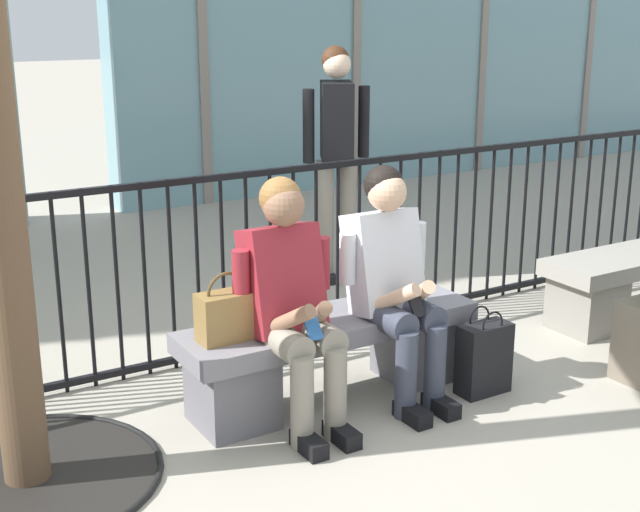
% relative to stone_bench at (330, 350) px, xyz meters
% --- Properties ---
extents(ground_plane, '(60.00, 60.00, 0.00)m').
position_rel_stone_bench_xyz_m(ground_plane, '(0.00, 0.00, -0.27)').
color(ground_plane, '#A8A091').
extents(stone_bench, '(1.60, 0.44, 0.45)m').
position_rel_stone_bench_xyz_m(stone_bench, '(0.00, 0.00, 0.00)').
color(stone_bench, slate).
rests_on(stone_bench, ground).
extents(seated_person_with_phone, '(0.52, 0.66, 1.21)m').
position_rel_stone_bench_xyz_m(seated_person_with_phone, '(-0.30, -0.13, 0.38)').
color(seated_person_with_phone, gray).
rests_on(seated_person_with_phone, ground).
extents(seated_person_companion, '(0.52, 0.66, 1.21)m').
position_rel_stone_bench_xyz_m(seated_person_companion, '(0.30, -0.13, 0.38)').
color(seated_person_companion, '#383D4C').
rests_on(seated_person_companion, ground).
extents(handbag_on_bench, '(0.28, 0.15, 0.34)m').
position_rel_stone_bench_xyz_m(handbag_on_bench, '(-0.58, -0.01, 0.30)').
color(handbag_on_bench, olive).
rests_on(handbag_on_bench, stone_bench).
extents(shopping_bag, '(0.28, 0.15, 0.47)m').
position_rel_stone_bench_xyz_m(shopping_bag, '(0.73, -0.36, -0.07)').
color(shopping_bag, black).
rests_on(shopping_bag, ground).
extents(bystander_at_railing, '(0.55, 0.44, 1.71)m').
position_rel_stone_bench_xyz_m(bystander_at_railing, '(1.14, 1.75, 0.73)').
color(bystander_at_railing, gray).
rests_on(bystander_at_railing, ground).
extents(plaza_railing, '(8.53, 0.04, 1.09)m').
position_rel_stone_bench_xyz_m(plaza_railing, '(-0.00, 0.78, 0.28)').
color(plaza_railing, black).
rests_on(plaza_railing, ground).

